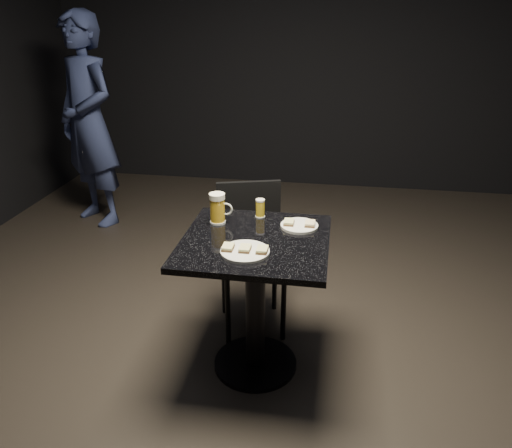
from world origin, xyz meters
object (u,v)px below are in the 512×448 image
Objects in this scene: beer_mug at (218,208)px; plate_small at (299,226)px; plate_large at (245,252)px; table at (255,283)px; beer_tumbler at (260,208)px; patron at (89,122)px; chair at (251,247)px.

plate_small is at bearing 1.56° from beer_mug.
beer_mug is (-0.20, 0.31, 0.07)m from plate_large.
beer_tumbler is at bearing 94.05° from table.
patron is 2.10m from chair.
beer_mug is (1.47, -1.56, -0.04)m from patron.
plate_large is 0.39m from plate_small.
beer_mug is 1.61× the size of beer_tumbler.
plate_large is at bearing -82.71° from chair.
chair is (0.12, 0.26, -0.33)m from beer_mug.
chair is at bearing -9.15° from patron.
plate_large is 1.18× the size of plate_small.
patron is at bearing 139.00° from beer_tumbler.
patron reaches higher than table.
plate_large is 1.41× the size of beer_mug.
plate_large is at bearing -98.29° from table.
plate_large is 2.27× the size of beer_tumbler.
beer_tumbler is (-0.21, 0.10, 0.04)m from plate_small.
beer_mug reaches higher than beer_tumbler.
chair is (-0.09, 0.42, -0.01)m from table.
chair is at bearing 97.29° from plate_large.
patron is 17.82× the size of beer_tumbler.
chair is (-0.07, 0.57, -0.26)m from plate_large.
beer_tumbler is at bearing -62.69° from chair.
table is 7.65× the size of beer_tumbler.
beer_mug is 0.44m from chair.
beer_tumbler is at bearing 89.63° from plate_large.
plate_small is at bearing -40.18° from chair.
beer_tumbler is (0.20, 0.11, -0.03)m from beer_mug.
beer_tumbler is at bearing 155.31° from plate_small.
patron is (-1.89, 1.55, 0.12)m from plate_small.
plate_small reaches higher than table.
plate_large is at bearing -90.37° from beer_tumbler.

